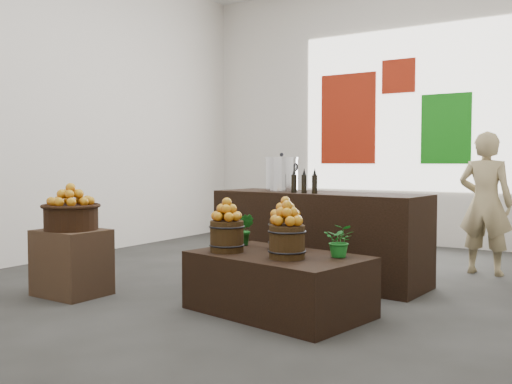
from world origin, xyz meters
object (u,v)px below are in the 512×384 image
Objects in this scene: crate at (72,262)px; shopper at (485,203)px; wicker_basket at (71,218)px; display_table at (278,284)px; counter at (318,236)px; stock_pot_left at (282,175)px.

crate is 0.39× the size of shopper.
display_table is (1.92, 0.47, -0.47)m from wicker_basket.
display_table is at bearing -72.76° from counter.
display_table is 4.03× the size of stock_pot_left.
wicker_basket is 2.03m from display_table.
wicker_basket is 0.31× the size of shopper.
display_table is at bearing 13.62° from wicker_basket.
shopper reaches higher than crate.
counter is at bearing -4.82° from stock_pot_left.
wicker_basket is 2.44m from counter.
stock_pot_left is at bearing 180.00° from counter.
crate is 4.33m from shopper.
counter reaches higher than crate.
wicker_basket is at bearing -155.76° from display_table.
crate is at bearing -127.28° from counter.
crate reaches higher than display_table.
shopper is at bearing 46.86° from counter.
display_table is 2.88m from shopper.
counter reaches higher than display_table.
crate is 0.43× the size of display_table.
counter is 0.78m from stock_pot_left.
wicker_basket is at bearing 49.05° from shopper.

